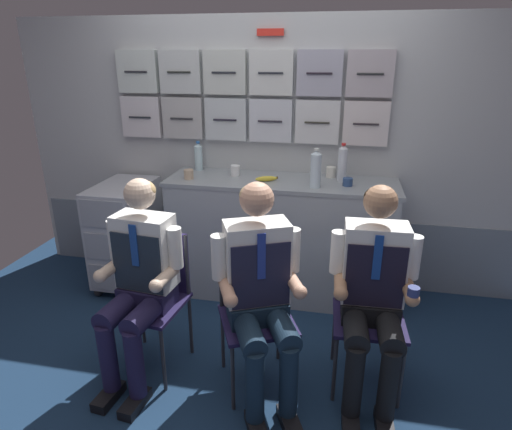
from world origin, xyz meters
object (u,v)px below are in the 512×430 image
Objects in this scene: folding_chair_by_counter at (369,298)px; snack_banana at (266,179)px; crew_member_left at (139,276)px; folding_chair_left at (156,285)px; water_bottle_clear at (198,157)px; service_trolley at (126,232)px; crew_member_right at (260,287)px; folding_chair_right at (254,298)px; crew_member_by_counter at (374,289)px; espresso_cup_small at (331,172)px.

snack_banana reaches higher than folding_chair_by_counter.
crew_member_left is 1.45× the size of folding_chair_by_counter.
folding_chair_by_counter is at bearing -46.78° from snack_banana.
water_bottle_clear is (-0.08, 1.15, 0.55)m from folding_chair_left.
service_trolley is at bearing -177.45° from snack_banana.
crew_member_right is at bearing -59.53° from water_bottle_clear.
folding_chair_left is 3.58× the size of water_bottle_clear.
crew_member_right reaches higher than water_bottle_clear.
crew_member_left is 0.68m from folding_chair_right.
water_bottle_clear is at bearing 121.17° from folding_chair_right.
crew_member_by_counter is (0.01, -0.16, 0.15)m from folding_chair_by_counter.
folding_chair_right is 0.69m from crew_member_by_counter.
folding_chair_by_counter is at bearing -21.34° from service_trolley.
espresso_cup_small is (1.08, -0.02, -0.07)m from water_bottle_clear.
water_bottle_clear is 0.66m from snack_banana.
crew_member_right is at bearing -1.21° from crew_member_left.
crew_member_left reaches higher than snack_banana.
folding_chair_right is at bearing 11.52° from crew_member_left.
folding_chair_right is 10.25× the size of espresso_cup_small.
crew_member_left reaches higher than water_bottle_clear.
crew_member_left is (-0.02, -0.16, 0.15)m from folding_chair_left.
crew_member_left is 7.13× the size of snack_banana.
folding_chair_by_counter is at bearing 11.70° from crew_member_left.
crew_member_right reaches higher than crew_member_left.
service_trolley is 1.72m from crew_member_right.
crew_member_by_counter is at bearing -87.25° from folding_chair_by_counter.
crew_member_left is (0.63, -1.03, 0.20)m from service_trolley.
crew_member_right is 0.61m from crew_member_by_counter.
crew_member_by_counter reaches higher than crew_member_left.
service_trolley is 0.71× the size of crew_member_by_counter.
folding_chair_right is 1.06m from snack_banana.
snack_banana is at bearing 2.55° from service_trolley.
snack_banana is at bearing 98.74° from crew_member_right.
crew_member_left is 1.68m from espresso_cup_small.
service_trolley is 1.29m from snack_banana.
crew_member_left is 0.98× the size of crew_member_right.
crew_member_right is (0.07, -0.15, 0.17)m from folding_chair_right.
folding_chair_left is 10.25× the size of espresso_cup_small.
crew_member_by_counter is 1.28m from snack_banana.
espresso_cup_small is at bearing 72.33° from folding_chair_right.
folding_chair_right is at bearing -107.67° from espresso_cup_small.
espresso_cup_small is at bearing 105.91° from folding_chair_by_counter.
crew_member_left is at bearing -58.38° from service_trolley.
folding_chair_by_counter is 0.22m from crew_member_by_counter.
espresso_cup_small is 0.48× the size of snack_banana.
folding_chair_left is at bearing -85.92° from water_bottle_clear.
espresso_cup_small reaches higher than folding_chair_right.
crew_member_right is (1.35, -1.04, 0.22)m from service_trolley.
water_bottle_clear is at bearing 94.08° from folding_chair_left.
water_bottle_clear reaches higher than folding_chair_by_counter.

